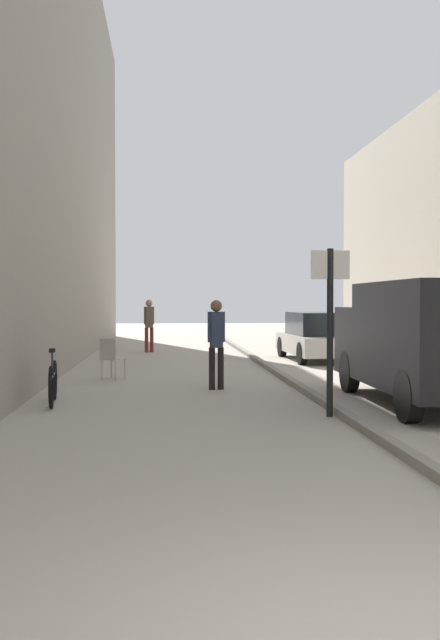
# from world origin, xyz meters

# --- Properties ---
(ground_plane) EXTENTS (80.00, 80.00, 0.00)m
(ground_plane) POSITION_xyz_m (0.00, 12.00, 0.00)
(ground_plane) COLOR #A8A093
(kerb_strip) EXTENTS (0.16, 40.00, 0.12)m
(kerb_strip) POSITION_xyz_m (1.58, 12.00, 0.06)
(kerb_strip) COLOR gray
(kerb_strip) RESTS_ON ground_plane
(pedestrian_main_foreground) EXTENTS (0.36, 0.24, 1.81)m
(pedestrian_main_foreground) POSITION_xyz_m (-0.11, 10.73, 1.05)
(pedestrian_main_foreground) COLOR black
(pedestrian_main_foreground) RESTS_ON ground_plane
(pedestrian_mid_block) EXTENTS (0.36, 0.25, 1.84)m
(pedestrian_mid_block) POSITION_xyz_m (-1.68, 20.94, 1.06)
(pedestrian_mid_block) COLOR maroon
(pedestrian_mid_block) RESTS_ON ground_plane
(delivery_van) EXTENTS (2.13, 4.99, 2.11)m
(delivery_van) POSITION_xyz_m (3.37, 8.36, 1.15)
(delivery_van) COLOR black
(delivery_van) RESTS_ON ground_plane
(parked_car) EXTENTS (1.93, 4.24, 1.45)m
(parked_car) POSITION_xyz_m (3.49, 17.31, 0.71)
(parked_car) COLOR silver
(parked_car) RESTS_ON ground_plane
(street_sign_post) EXTENTS (0.60, 0.10, 2.60)m
(street_sign_post) POSITION_xyz_m (1.40, 7.35, 1.55)
(street_sign_post) COLOR black
(street_sign_post) RESTS_ON ground_plane
(bicycle_leaning) EXTENTS (0.24, 1.77, 0.98)m
(bicycle_leaning) POSITION_xyz_m (-3.08, 9.01, 0.38)
(bicycle_leaning) COLOR black
(bicycle_leaning) RESTS_ON ground_plane
(cafe_chair_near_window) EXTENTS (0.60, 0.60, 0.94)m
(cafe_chair_near_window) POSITION_xyz_m (-2.36, 12.67, 0.55)
(cafe_chair_near_window) COLOR #B7B2A8
(cafe_chair_near_window) RESTS_ON ground_plane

